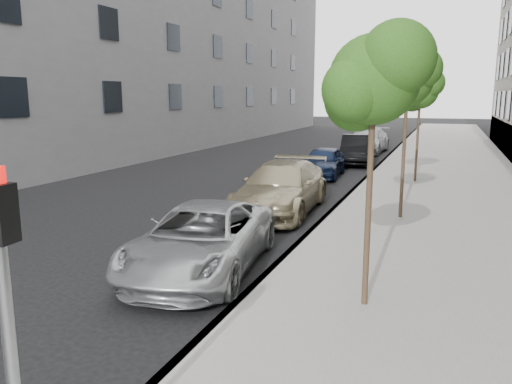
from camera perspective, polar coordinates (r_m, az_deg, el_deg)
The scene contains 12 objects.
ground at distance 8.54m, azimuth -11.92°, elevation -13.90°, with size 160.00×160.00×0.00m, color black.
sidewalk at distance 30.66m, azimuth 20.85°, elevation 3.70°, with size 6.40×72.00×0.14m, color gray.
curb at distance 30.82m, azimuth 15.03°, elevation 4.07°, with size 0.15×72.00×0.14m, color #9E9B93.
tree_near at distance 8.04m, azimuth 13.54°, elevation 12.40°, with size 1.73×1.53×4.51m.
tree_mid at distance 14.51m, azimuth 17.07°, elevation 12.13°, with size 1.71×1.51×4.68m.
tree_far at distance 20.99m, azimuth 18.35°, elevation 10.92°, with size 1.74×1.54×4.47m.
signal_pole at distance 4.13m, azimuth -26.62°, elevation -12.53°, with size 0.25×0.19×2.94m.
minivan at distance 10.30m, azimuth -6.26°, elevation -5.36°, with size 2.24×4.86×1.35m, color #B0B3B5.
suv at distance 15.44m, azimuth 2.94°, elevation 0.53°, with size 2.15×5.28×1.53m, color tan.
sedan_blue at distance 22.39m, azimuth 7.71°, elevation 3.43°, with size 1.58×3.92×1.33m, color #101A35.
sedan_black at distance 26.99m, azimuth 11.49°, elevation 4.78°, with size 1.61×4.62×1.52m, color black.
sedan_rear at distance 32.52m, azimuth 12.62°, elevation 5.77°, with size 2.17×5.33×1.55m, color #9DA0A5.
Camera 1 is at (4.31, -6.46, 3.55)m, focal length 35.00 mm.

